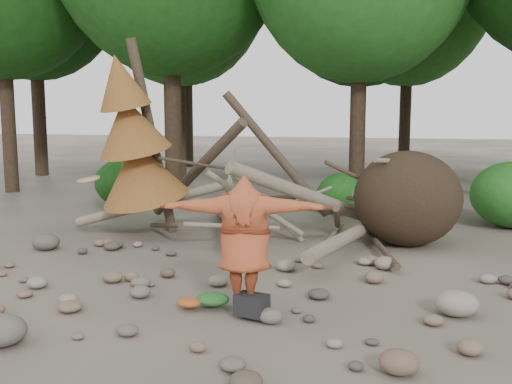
# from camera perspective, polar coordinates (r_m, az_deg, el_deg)

# --- Properties ---
(ground) EXTENTS (120.00, 120.00, 0.00)m
(ground) POSITION_cam_1_polar(r_m,az_deg,el_deg) (8.66, -3.93, -10.48)
(ground) COLOR #514C44
(ground) RESTS_ON ground
(deadfall_pile) EXTENTS (8.55, 5.24, 3.30)m
(deadfall_pile) POSITION_cam_1_polar(r_m,az_deg,el_deg) (12.11, 12.13, -0.76)
(deadfall_pile) COLOR #332619
(deadfall_pile) RESTS_ON ground
(dead_conifer) EXTENTS (2.06, 2.16, 4.35)m
(dead_conifer) POSITION_cam_1_polar(r_m,az_deg,el_deg) (12.61, -12.06, 4.88)
(dead_conifer) COLOR #4C3F30
(dead_conifer) RESTS_ON ground
(bush_left) EXTENTS (1.80, 1.80, 1.44)m
(bush_left) POSITION_cam_1_polar(r_m,az_deg,el_deg) (17.22, -12.89, 0.94)
(bush_left) COLOR #174B14
(bush_left) RESTS_ON ground
(bush_mid) EXTENTS (1.40, 1.40, 1.12)m
(bush_mid) POSITION_cam_1_polar(r_m,az_deg,el_deg) (15.80, 8.65, -0.14)
(bush_mid) COLOR #205F1B
(bush_mid) RESTS_ON ground
(frisbee_thrower) EXTENTS (3.32, 1.30, 1.84)m
(frisbee_thrower) POSITION_cam_1_polar(r_m,az_deg,el_deg) (7.68, -1.19, -5.13)
(frisbee_thrower) COLOR #AD4827
(frisbee_thrower) RESTS_ON ground
(backpack) EXTENTS (0.47, 0.36, 0.28)m
(backpack) POSITION_cam_1_polar(r_m,az_deg,el_deg) (7.74, -0.43, -11.63)
(backpack) COLOR black
(backpack) RESTS_ON ground
(cloth_green) EXTENTS (0.47, 0.40, 0.18)m
(cloth_green) POSITION_cam_1_polar(r_m,az_deg,el_deg) (8.18, -4.34, -10.94)
(cloth_green) COLOR #265F28
(cloth_green) RESTS_ON ground
(cloth_orange) EXTENTS (0.34, 0.28, 0.12)m
(cloth_orange) POSITION_cam_1_polar(r_m,az_deg,el_deg) (8.14, -6.68, -11.25)
(cloth_orange) COLOR #AB4A1D
(cloth_orange) RESTS_ON ground
(boulder_front_left) EXTENTS (0.62, 0.56, 0.37)m
(boulder_front_left) POSITION_cam_1_polar(r_m,az_deg,el_deg) (7.54, -24.16, -12.49)
(boulder_front_left) COLOR #635D52
(boulder_front_left) RESTS_ON ground
(boulder_front_right) EXTENTS (0.43, 0.39, 0.26)m
(boulder_front_right) POSITION_cam_1_polar(r_m,az_deg,el_deg) (6.42, 14.11, -16.17)
(boulder_front_right) COLOR brown
(boulder_front_right) RESTS_ON ground
(boulder_mid_right) EXTENTS (0.58, 0.52, 0.35)m
(boulder_mid_right) POSITION_cam_1_polar(r_m,az_deg,el_deg) (8.31, 19.42, -10.45)
(boulder_mid_right) COLOR gray
(boulder_mid_right) RESTS_ON ground
(boulder_mid_left) EXTENTS (0.56, 0.51, 0.34)m
(boulder_mid_left) POSITION_cam_1_polar(r_m,az_deg,el_deg) (12.26, -20.27, -4.68)
(boulder_mid_left) COLOR #59534B
(boulder_mid_left) RESTS_ON ground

